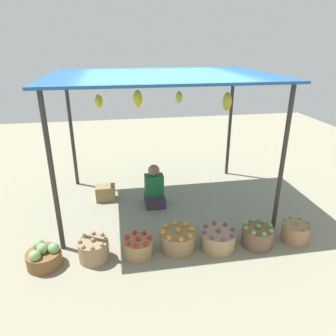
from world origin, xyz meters
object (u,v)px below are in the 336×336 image
Objects in this scene: vendor_person at (154,189)px; basket_green_apples at (257,236)px; basket_cabbages at (44,257)px; basket_potatoes at (94,250)px; basket_red_tomatoes at (138,247)px; wooden_crate_near_vendor at (106,193)px; basket_oranges at (177,240)px; basket_green_chilies at (295,232)px; basket_purple_onions at (218,239)px.

vendor_person is 1.70× the size of basket_green_apples.
basket_cabbages is (-1.71, -1.48, -0.16)m from vendor_person.
vendor_person is 1.80m from basket_potatoes.
wooden_crate_near_vendor is at bearing 104.88° from basket_red_tomatoes.
vendor_person is 1.51× the size of basket_oranges.
basket_green_chilies is at bearing -32.62° from wooden_crate_near_vendor.
basket_green_chilies is (1.22, -0.02, 0.00)m from basket_purple_onions.
vendor_person is 1.43m from basket_oranges.
vendor_person is 1.91× the size of basket_green_chilies.
vendor_person reaches higher than basket_red_tomatoes.
basket_green_apples is at bearing -1.77° from basket_red_tomatoes.
basket_red_tomatoes is at bearing 178.23° from basket_green_apples.
basket_red_tomatoes is at bearing 178.94° from basket_green_chilies.
basket_red_tomatoes is at bearing -75.12° from wooden_crate_near_vendor.
basket_green_chilies is at bearing -0.88° from basket_purple_onions.
basket_cabbages reaches higher than wooden_crate_near_vendor.
basket_purple_onions is at bearing -63.37° from vendor_person.
basket_cabbages is 0.66m from basket_potatoes.
basket_potatoes is 0.81× the size of basket_oranges.
basket_oranges reaches higher than wooden_crate_near_vendor.
basket_potatoes is at bearing 178.93° from basket_red_tomatoes.
basket_green_chilies is at bearing -1.06° from basket_red_tomatoes.
basket_green_apples is (1.20, -0.11, 0.00)m from basket_oranges.
basket_green_chilies is 3.42m from wooden_crate_near_vendor.
basket_potatoes is 1.15× the size of wooden_crate_near_vendor.
basket_potatoes reaches higher than basket_green_apples.
basket_green_chilies is (2.40, -0.04, 0.01)m from basket_red_tomatoes.
basket_green_apples is 1.13× the size of basket_green_chilies.
basket_oranges is at bearing 5.21° from basket_red_tomatoes.
basket_oranges is 1.20m from basket_green_apples.
basket_green_chilies is at bearing -37.49° from vendor_person.
basket_oranges is 1.41× the size of wooden_crate_near_vendor.
basket_oranges is (0.58, 0.05, 0.02)m from basket_red_tomatoes.
basket_cabbages is at bearing 179.06° from basket_green_apples.
wooden_crate_near_vendor is at bearing 140.58° from basket_green_apples.
basket_cabbages is at bearing -179.79° from basket_red_tomatoes.
basket_purple_onions reaches higher than wooden_crate_near_vendor.
wooden_crate_near_vendor is (-2.88, 1.84, 0.00)m from basket_green_chilies.
vendor_person is at bearing -19.94° from wooden_crate_near_vendor.
basket_cabbages is 2.46m from basket_purple_onions.
vendor_person is 1.68m from basket_purple_onions.
basket_potatoes is 3.02m from basket_green_chilies.
basket_potatoes is (-1.04, -1.46, -0.14)m from vendor_person.
basket_red_tomatoes is (1.28, 0.00, -0.01)m from basket_cabbages.
basket_green_apples is 0.62m from basket_green_chilies.
basket_green_chilies is 1.12× the size of wooden_crate_near_vendor.
basket_green_apples is at bearing -0.94° from basket_cabbages.
vendor_person is at bearing 40.81° from basket_cabbages.
basket_red_tomatoes is 0.82× the size of basket_oranges.
basket_cabbages is at bearing -139.19° from vendor_person.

